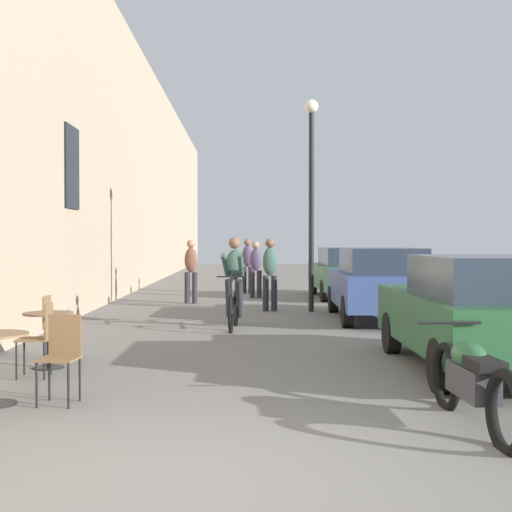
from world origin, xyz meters
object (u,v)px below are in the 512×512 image
object	(u,v)px
pedestrian_far	(256,266)
parked_car_nearest	(477,311)
parked_car_third	(346,272)
cafe_table_mid	(48,328)
cafe_chair_mid_toward_street	(40,335)
cafe_chair_near_toward_street	(61,352)
parked_car_second	(379,283)
pedestrian_near	(270,270)
pedestrian_furthest	(247,263)
cafe_chair_mid_toward_wall	(55,323)
pedestrian_mid	(191,268)
parked_motorcycle	(473,382)
street_lamp	(311,177)
cyclist_on_bicycle	(234,285)

from	to	relation	value
pedestrian_far	parked_car_nearest	size ratio (longest dim) A/B	0.39
parked_car_third	cafe_table_mid	bearing A→B (deg)	-116.12
cafe_table_mid	parked_car_third	bearing A→B (deg)	63.88
pedestrian_far	parked_car_third	world-z (taller)	pedestrian_far
parked_car_nearest	cafe_chair_mid_toward_street	bearing A→B (deg)	-176.83
cafe_chair_near_toward_street	parked_car_second	distance (m)	8.74
pedestrian_near	pedestrian_far	size ratio (longest dim) A/B	1.04
parked_car_second	pedestrian_furthest	bearing A→B (deg)	110.10
cafe_chair_mid_toward_wall	pedestrian_mid	size ratio (longest dim) A/B	0.53
pedestrian_mid	parked_car_nearest	xyz separation A→B (m)	(4.33, -9.68, -0.18)
parked_car_second	parked_motorcycle	size ratio (longest dim) A/B	1.98
parked_car_third	cafe_chair_mid_toward_street	bearing A→B (deg)	-114.61
cafe_chair_near_toward_street	parked_car_nearest	size ratio (longest dim) A/B	0.22
cafe_chair_mid_toward_street	parked_car_third	xyz separation A→B (m)	(5.33, 11.65, 0.23)
cafe_chair_near_toward_street	parked_car_second	world-z (taller)	parked_car_second
cafe_chair_near_toward_street	cafe_table_mid	world-z (taller)	cafe_chair_near_toward_street
cafe_table_mid	parked_motorcycle	world-z (taller)	parked_motorcycle
cafe_table_mid	street_lamp	distance (m)	8.67
street_lamp	parked_motorcycle	distance (m)	10.51
pedestrian_mid	parked_car_second	distance (m)	5.73
cyclist_on_bicycle	cafe_table_mid	bearing A→B (deg)	-119.44
cafe_table_mid	parked_motorcycle	xyz separation A→B (m)	(4.56, -2.95, -0.12)
street_lamp	cyclist_on_bicycle	bearing A→B (deg)	-119.48
pedestrian_mid	parked_car_third	xyz separation A→B (m)	(4.29, 1.67, -0.19)
cafe_table_mid	pedestrian_mid	bearing A→B (deg)	83.20
cafe_table_mid	pedestrian_furthest	bearing A→B (deg)	78.54
pedestrian_near	street_lamp	size ratio (longest dim) A/B	0.35
cafe_table_mid	street_lamp	xyz separation A→B (m)	(4.07, 7.20, 2.59)
pedestrian_mid	parked_car_second	bearing A→B (deg)	-43.00
cafe_chair_mid_toward_street	pedestrian_furthest	bearing A→B (deg)	79.36
cyclist_on_bicycle	parked_car_third	world-z (taller)	cyclist_on_bicycle
cafe_chair_mid_toward_wall	pedestrian_furthest	xyz separation A→B (m)	(2.68, 12.25, 0.44)
parked_car_nearest	parked_motorcycle	size ratio (longest dim) A/B	1.92
cyclist_on_bicycle	pedestrian_far	size ratio (longest dim) A/B	1.08
cafe_chair_near_toward_street	street_lamp	distance (m)	10.10
cyclist_on_bicycle	pedestrian_furthest	distance (m)	8.72
cafe_table_mid	cyclist_on_bicycle	size ratio (longest dim) A/B	0.41
pedestrian_mid	parked_motorcycle	xyz separation A→B (m)	(3.44, -12.30, -0.54)
cafe_chair_near_toward_street	pedestrian_far	xyz separation A→B (m)	(2.16, 12.99, 0.40)
pedestrian_mid	parked_car_nearest	distance (m)	10.60
cafe_table_mid	parked_car_second	xyz separation A→B (m)	(5.30, 5.45, 0.26)
pedestrian_near	pedestrian_furthest	distance (m)	5.55
cafe_chair_near_toward_street	parked_motorcycle	bearing A→B (deg)	-14.33
cafe_chair_near_toward_street	pedestrian_furthest	xyz separation A→B (m)	(1.93, 14.79, 0.44)
cafe_chair_near_toward_street	parked_motorcycle	distance (m)	4.01
cyclist_on_bicycle	pedestrian_furthest	world-z (taller)	cyclist_on_bicycle
pedestrian_far	parked_motorcycle	bearing A→B (deg)	-82.97
pedestrian_furthest	cafe_table_mid	bearing A→B (deg)	-101.46
cafe_chair_near_toward_street	cafe_table_mid	bearing A→B (deg)	109.11
cafe_table_mid	cafe_chair_mid_toward_wall	world-z (taller)	cafe_chair_mid_toward_wall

